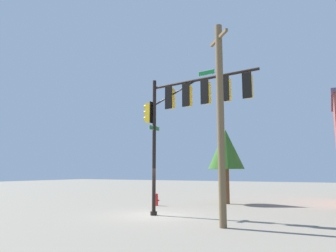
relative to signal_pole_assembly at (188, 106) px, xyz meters
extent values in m
plane|color=gray|center=(-2.15, 0.25, -5.72)|extent=(120.00, 120.00, 0.00)
cylinder|color=black|center=(-2.15, 0.25, -1.99)|extent=(0.20, 0.20, 7.47)
cylinder|color=black|center=(-2.15, 0.25, -5.62)|extent=(0.36, 0.36, 0.20)
cylinder|color=black|center=(0.85, -0.13, 1.31)|extent=(6.02, 0.89, 0.14)
cylinder|color=black|center=(-0.80, 0.08, 0.81)|extent=(2.74, 0.42, 1.08)
cube|color=yellow|center=(-1.06, 0.11, 0.56)|extent=(0.35, 0.39, 1.10)
cube|color=black|center=(-1.08, -0.09, 0.56)|extent=(0.44, 0.08, 1.22)
sphere|color=#FF2018|center=(-1.04, 0.31, 0.90)|extent=(0.22, 0.22, 0.22)
cylinder|color=yellow|center=(-1.04, 0.37, 0.95)|extent=(0.24, 0.16, 0.23)
sphere|color=#855607|center=(-1.04, 0.31, 0.56)|extent=(0.22, 0.22, 0.22)
cylinder|color=yellow|center=(-1.04, 0.37, 0.61)|extent=(0.24, 0.16, 0.23)
sphere|color=#0B621E|center=(-1.04, 0.31, 0.22)|extent=(0.22, 0.22, 0.22)
cylinder|color=yellow|center=(-1.04, 0.37, 0.27)|extent=(0.24, 0.16, 0.23)
cube|color=yellow|center=(0.03, -0.03, 0.56)|extent=(0.36, 0.39, 1.10)
cube|color=black|center=(0.01, -0.23, 0.56)|extent=(0.44, 0.09, 1.22)
sphere|color=#FF2018|center=(0.05, 0.17, 0.90)|extent=(0.22, 0.22, 0.22)
cylinder|color=yellow|center=(0.06, 0.23, 0.95)|extent=(0.25, 0.17, 0.23)
sphere|color=#855607|center=(0.05, 0.17, 0.56)|extent=(0.22, 0.22, 0.22)
cylinder|color=yellow|center=(0.06, 0.23, 0.61)|extent=(0.25, 0.17, 0.23)
sphere|color=#0B621E|center=(0.05, 0.17, 0.22)|extent=(0.22, 0.22, 0.22)
cylinder|color=yellow|center=(0.06, 0.23, 0.27)|extent=(0.25, 0.17, 0.23)
cube|color=gold|center=(1.12, -0.16, 0.56)|extent=(0.36, 0.40, 1.10)
cube|color=black|center=(1.09, -0.36, 0.56)|extent=(0.44, 0.10, 1.22)
sphere|color=#FF2018|center=(1.15, 0.03, 0.90)|extent=(0.22, 0.22, 0.22)
cylinder|color=gold|center=(1.16, 0.09, 0.95)|extent=(0.25, 0.17, 0.23)
sphere|color=#855607|center=(1.15, 0.03, 0.56)|extent=(0.22, 0.22, 0.22)
cylinder|color=gold|center=(1.16, 0.09, 0.61)|extent=(0.25, 0.17, 0.23)
sphere|color=#0B621E|center=(1.15, 0.03, 0.22)|extent=(0.22, 0.22, 0.22)
cylinder|color=gold|center=(1.16, 0.09, 0.27)|extent=(0.25, 0.17, 0.23)
cube|color=gold|center=(2.21, -0.30, 0.56)|extent=(0.37, 0.40, 1.10)
cube|color=black|center=(2.18, -0.50, 0.56)|extent=(0.44, 0.10, 1.22)
sphere|color=#FF2018|center=(2.24, -0.10, 0.90)|extent=(0.22, 0.22, 0.22)
cylinder|color=gold|center=(2.25, -0.04, 0.95)|extent=(0.25, 0.17, 0.23)
sphere|color=#855607|center=(2.24, -0.10, 0.56)|extent=(0.22, 0.22, 0.22)
cylinder|color=gold|center=(2.25, -0.04, 0.61)|extent=(0.25, 0.17, 0.23)
sphere|color=#0B621E|center=(2.24, -0.10, 0.22)|extent=(0.22, 0.22, 0.22)
cylinder|color=gold|center=(2.25, -0.04, 0.27)|extent=(0.25, 0.17, 0.23)
cube|color=yellow|center=(3.30, -0.44, 0.56)|extent=(0.36, 0.39, 1.10)
cube|color=black|center=(3.28, -0.64, 0.56)|extent=(0.44, 0.09, 1.22)
sphere|color=#FF2018|center=(3.33, -0.24, 0.90)|extent=(0.22, 0.22, 0.22)
cylinder|color=yellow|center=(3.33, -0.18, 0.95)|extent=(0.24, 0.16, 0.23)
sphere|color=#855607|center=(3.33, -0.24, 0.56)|extent=(0.22, 0.22, 0.22)
cylinder|color=yellow|center=(3.33, -0.18, 0.61)|extent=(0.24, 0.16, 0.23)
sphere|color=#0B621E|center=(3.33, -0.24, 0.22)|extent=(0.22, 0.22, 0.22)
cylinder|color=yellow|center=(3.33, -0.18, 0.27)|extent=(0.24, 0.16, 0.23)
cube|color=yellow|center=(-2.50, 0.29, -0.09)|extent=(0.40, 0.36, 1.10)
cube|color=black|center=(-2.30, 0.27, -0.09)|extent=(0.09, 0.44, 1.22)
sphere|color=#FF2018|center=(-2.70, 0.32, 0.25)|extent=(0.22, 0.22, 0.22)
cylinder|color=yellow|center=(-2.76, 0.32, 0.30)|extent=(0.17, 0.25, 0.23)
sphere|color=#855607|center=(-2.70, 0.32, -0.09)|extent=(0.22, 0.22, 0.22)
cylinder|color=yellow|center=(-2.76, 0.32, -0.04)|extent=(0.17, 0.25, 0.23)
sphere|color=#0B621E|center=(-2.70, 0.32, -0.43)|extent=(0.22, 0.22, 0.22)
cylinder|color=yellow|center=(-2.76, 0.32, -0.38)|extent=(0.17, 0.25, 0.23)
cube|color=white|center=(1.15, -0.17, 1.61)|extent=(0.94, 0.14, 0.26)
cube|color=#136D33|center=(1.15, -0.17, 1.61)|extent=(0.90, 0.14, 0.22)
cube|color=white|center=(-2.15, 0.25, -0.99)|extent=(0.14, 0.94, 0.26)
cube|color=#1B6C39|center=(-2.15, 0.25, -0.99)|extent=(0.14, 0.90, 0.22)
cylinder|color=brown|center=(2.33, -1.72, -1.25)|extent=(0.32, 0.32, 8.95)
cube|color=brown|center=(2.33, -1.72, 2.63)|extent=(1.27, 1.44, 0.12)
cylinder|color=red|center=(-4.39, 4.49, -5.40)|extent=(0.24, 0.24, 0.65)
sphere|color=red|center=(-4.39, 4.49, -5.00)|extent=(0.22, 0.22, 0.22)
cylinder|color=red|center=(-4.24, 4.49, -5.36)|extent=(0.12, 0.10, 0.10)
cylinder|color=brown|center=(-0.40, 7.91, -4.46)|extent=(0.38, 0.38, 2.52)
cone|color=#306121|center=(-0.40, 7.91, -1.73)|extent=(2.66, 2.66, 2.95)
camera|label=1|loc=(6.52, -14.82, -3.39)|focal=33.55mm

